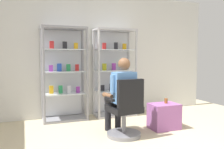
{
  "coord_description": "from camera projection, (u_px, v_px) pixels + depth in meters",
  "views": [
    {
      "loc": [
        -1.33,
        -2.12,
        1.32
      ],
      "look_at": [
        0.09,
        1.66,
        1.0
      ],
      "focal_mm": 37.88,
      "sensor_mm": 36.0,
      "label": 1
    }
  ],
  "objects": [
    {
      "name": "seated_shopkeeper",
      "position": [
        121.0,
        92.0,
        3.93
      ],
      "size": [
        0.52,
        0.59,
        1.29
      ],
      "color": "black",
      "rests_on": "ground"
    },
    {
      "name": "tea_glass",
      "position": [
        166.0,
        101.0,
        4.31
      ],
      "size": [
        0.06,
        0.06,
        0.09
      ],
      "primitive_type": "cylinder",
      "color": "brown",
      "rests_on": "storage_crate"
    },
    {
      "name": "office_chair",
      "position": [
        126.0,
        113.0,
        3.81
      ],
      "size": [
        0.59,
        0.56,
        0.96
      ],
      "color": "slate",
      "rests_on": "ground"
    },
    {
      "name": "storage_crate",
      "position": [
        164.0,
        116.0,
        4.28
      ],
      "size": [
        0.51,
        0.38,
        0.46
      ],
      "primitive_type": "cube",
      "color": "#9E599E",
      "rests_on": "ground"
    },
    {
      "name": "back_wall",
      "position": [
        87.0,
        55.0,
        5.25
      ],
      "size": [
        6.0,
        0.1,
        2.7
      ],
      "primitive_type": "cube",
      "color": "silver",
      "rests_on": "ground"
    },
    {
      "name": "display_cabinet_left",
      "position": [
        64.0,
        73.0,
        4.86
      ],
      "size": [
        0.9,
        0.45,
        1.9
      ],
      "color": "gray",
      "rests_on": "ground"
    },
    {
      "name": "display_cabinet_right",
      "position": [
        114.0,
        72.0,
        5.25
      ],
      "size": [
        0.9,
        0.45,
        1.9
      ],
      "color": "#B7B7BC",
      "rests_on": "ground"
    }
  ]
}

